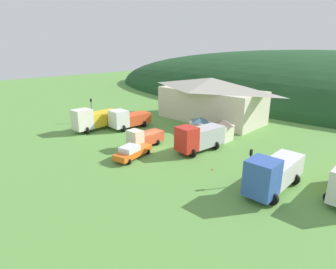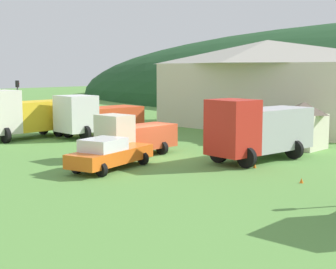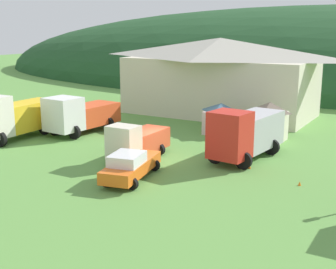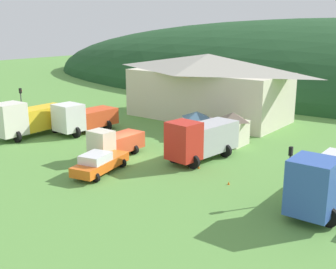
% 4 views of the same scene
% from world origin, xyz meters
% --- Properties ---
extents(ground_plane, '(200.00, 200.00, 0.00)m').
position_xyz_m(ground_plane, '(0.00, 0.00, 0.00)').
color(ground_plane, '#5B9342').
extents(depot_building, '(19.45, 9.33, 7.57)m').
position_xyz_m(depot_building, '(-3.13, 16.56, 3.90)').
color(depot_building, beige).
rests_on(depot_building, ground).
extents(play_shed_cream, '(2.52, 2.70, 3.04)m').
position_xyz_m(play_shed_cream, '(4.83, 8.38, 1.57)').
color(play_shed_cream, beige).
rests_on(play_shed_cream, ground).
extents(play_shed_pink, '(2.59, 2.50, 2.56)m').
position_xyz_m(play_shed_pink, '(0.66, 8.69, 1.32)').
color(play_shed_pink, beige).
rests_on(play_shed_pink, ground).
extents(heavy_rig_striped, '(3.22, 7.57, 3.63)m').
position_xyz_m(heavy_rig_striped, '(-12.67, -1.42, 1.84)').
color(heavy_rig_striped, silver).
rests_on(heavy_rig_striped, ground).
extents(heavy_rig_white, '(3.64, 6.82, 3.20)m').
position_xyz_m(heavy_rig_white, '(-9.52, 2.88, 1.62)').
color(heavy_rig_white, white).
rests_on(heavy_rig_white, ground).
extents(light_truck_cream, '(2.47, 5.11, 2.56)m').
position_xyz_m(light_truck_cream, '(-1.12, -1.03, 1.24)').
color(light_truck_cream, beige).
rests_on(light_truck_cream, ground).
extents(crane_truck_red, '(3.57, 7.04, 3.53)m').
position_xyz_m(crane_truck_red, '(5.08, 2.70, 1.83)').
color(crane_truck_red, red).
rests_on(crane_truck_red, ground).
extents(service_pickup_orange, '(2.99, 5.56, 1.66)m').
position_xyz_m(service_pickup_orange, '(0.90, -4.62, 0.83)').
color(service_pickup_orange, orange).
rests_on(service_pickup_orange, ground).
extents(traffic_light_west, '(0.20, 0.32, 4.18)m').
position_xyz_m(traffic_light_west, '(-17.00, 0.85, 2.56)').
color(traffic_light_west, '#4C4C51').
rests_on(traffic_light_west, ground).
extents(traffic_cone_near_pickup, '(0.36, 0.36, 0.62)m').
position_xyz_m(traffic_cone_near_pickup, '(6.17, 0.80, 0.00)').
color(traffic_cone_near_pickup, orange).
rests_on(traffic_cone_near_pickup, ground).
extents(traffic_cone_mid_row, '(0.36, 0.36, 0.48)m').
position_xyz_m(traffic_cone_mid_row, '(9.72, -0.75, 0.00)').
color(traffic_cone_mid_row, orange).
rests_on(traffic_cone_mid_row, ground).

